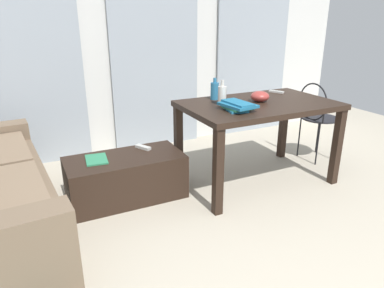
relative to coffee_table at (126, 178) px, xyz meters
The scene contains 13 objects.
ground_plane 1.05m from the coffee_table, 42.99° to the right, with size 7.57×7.57×0.00m, color #B2A893.
wall_back 1.80m from the coffee_table, 59.18° to the left, with size 5.36×0.10×2.45m, color silver.
curtains 1.67m from the coffee_table, 57.41° to the left, with size 3.81×0.03×2.17m.
coffee_table is the anchor object (origin of this frame).
craft_table 1.34m from the coffee_table, ahead, with size 1.39×0.87×0.79m.
wire_chair 2.17m from the coffee_table, ahead, with size 0.41×0.41×0.87m.
bottle_near 1.12m from the coffee_table, ahead, with size 0.07×0.07×0.22m.
bottle_far 1.15m from the coffee_table, ahead, with size 0.08×0.08×0.20m.
bowl 1.43m from the coffee_table, ahead, with size 0.17×0.17×0.10m, color #9E3833.
book_stack 1.15m from the coffee_table, 22.04° to the right, with size 0.26×0.32×0.07m.
tv_remote_on_table 1.77m from the coffee_table, ahead, with size 0.05×0.15×0.02m, color #B7B7B2.
tv_remote_primary 0.32m from the coffee_table, 30.34° to the left, with size 0.05×0.16×0.03m, color #B7B7B2.
magazine 0.31m from the coffee_table, behind, with size 0.17×0.24×0.01m, color #2D7F56.
Camera 1 is at (-1.48, -0.91, 1.54)m, focal length 33.15 mm.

